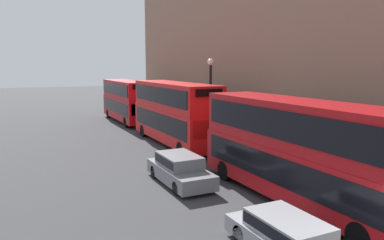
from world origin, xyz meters
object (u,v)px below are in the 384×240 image
Objects in this scene: bus_second_in_queue at (174,111)px; bus_third_in_queue at (127,99)px; bus_leading at (300,148)px; car_dark_sedan at (289,237)px; pedestrian at (302,164)px; car_hatchback at (180,168)px.

bus_second_in_queue reaches higher than bus_third_in_queue.
bus_second_in_queue is 12.34m from bus_third_in_queue.
bus_leading reaches higher than bus_third_in_queue.
pedestrian reaches higher than car_dark_sedan.
car_hatchback reaches higher than car_dark_sedan.
pedestrian is at bearing -83.83° from bus_third_in_queue.
bus_leading is 3.91m from pedestrian.
car_hatchback is at bearing -99.21° from bus_third_in_queue.
bus_second_in_queue is at bearing 90.00° from bus_leading.
bus_second_in_queue is 1.05× the size of bus_third_in_queue.
car_hatchback is (-3.40, 4.61, -1.63)m from bus_leading.
bus_second_in_queue is 9.43m from car_hatchback.
bus_second_in_queue is 17.12m from car_dark_sedan.
car_dark_sedan is 1.03× the size of car_hatchback.
bus_leading reaches higher than car_hatchback.
bus_leading is at bearing -90.00° from bus_third_in_queue.
car_dark_sedan is at bearing -90.00° from car_hatchback.
bus_third_in_queue is at bearing 90.00° from bus_leading.
car_hatchback is 6.23m from pedestrian.
car_hatchback is 2.62× the size of pedestrian.
car_dark_sedan is at bearing -134.61° from bus_leading.
bus_leading is 13.23m from bus_second_in_queue.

